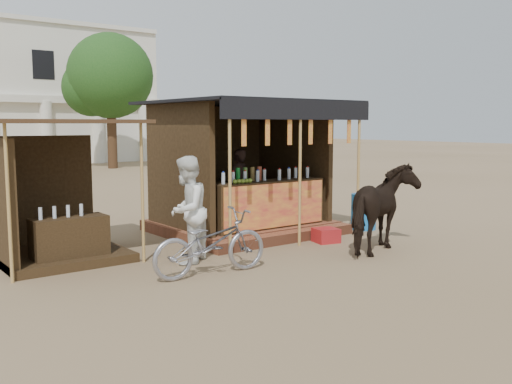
% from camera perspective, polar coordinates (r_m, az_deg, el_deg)
% --- Properties ---
extents(ground, '(120.00, 120.00, 0.00)m').
position_cam_1_polar(ground, '(9.18, 6.10, -7.78)').
color(ground, '#846B4C').
rests_on(ground, ground).
extents(main_stall, '(3.60, 3.61, 2.78)m').
position_cam_1_polar(main_stall, '(12.18, -1.24, 0.75)').
color(main_stall, brown).
rests_on(main_stall, ground).
extents(secondary_stall, '(2.40, 2.40, 2.38)m').
position_cam_1_polar(secondary_stall, '(10.23, -20.09, -1.79)').
color(secondary_stall, '#3A2815').
rests_on(secondary_stall, ground).
extents(cow, '(2.06, 1.49, 1.58)m').
position_cam_1_polar(cow, '(10.49, 12.69, -1.67)').
color(cow, black).
rests_on(cow, ground).
extents(motorbike, '(1.95, 0.81, 1.00)m').
position_cam_1_polar(motorbike, '(8.76, -4.58, -5.10)').
color(motorbike, gray).
rests_on(motorbike, ground).
extents(bystander, '(1.10, 1.07, 1.79)m').
position_cam_1_polar(bystander, '(9.50, -6.92, -1.79)').
color(bystander, white).
rests_on(bystander, ground).
extents(blue_barrel, '(0.58, 0.58, 0.78)m').
position_cam_1_polar(blue_barrel, '(12.78, 10.71, -1.93)').
color(blue_barrel, '#1766AE').
rests_on(blue_barrel, ground).
extents(red_crate, '(0.53, 0.52, 0.28)m').
position_cam_1_polar(red_crate, '(11.29, 7.01, -4.32)').
color(red_crate, '#A71B1E').
rests_on(red_crate, ground).
extents(cooler, '(0.71, 0.54, 0.46)m').
position_cam_1_polar(cooler, '(12.36, 4.75, -2.88)').
color(cooler, '#186E35').
rests_on(cooler, ground).
extents(tree, '(4.50, 4.40, 7.00)m').
position_cam_1_polar(tree, '(31.07, -14.79, 10.87)').
color(tree, '#382314').
rests_on(tree, ground).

